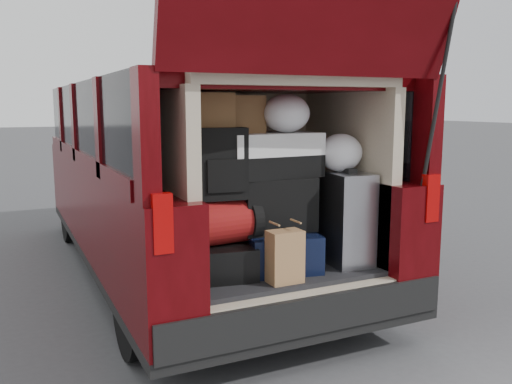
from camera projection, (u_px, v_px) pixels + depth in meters
The scene contains 15 objects.
ground at pixel (283, 356), 3.48m from camera, with size 80.00×80.00×0.00m, color #3E3E41.
minivan at pixel (189, 180), 4.99m from camera, with size 1.90×5.35×2.77m.
load_floor at pixel (264, 301), 3.68m from camera, with size 1.24×1.05×0.55m, color black.
black_hardshell at pixel (221, 258), 3.38m from camera, with size 0.37×0.50×0.20m, color black.
navy_hardshell at pixel (277, 248), 3.54m from camera, with size 0.45×0.55×0.24m, color black.
silver_roller at pixel (345, 218), 3.59m from camera, with size 0.25×0.41×0.61m, color silver.
kraft_bag at pixel (285, 257), 3.20m from camera, with size 0.20×0.13×0.31m, color #AC794D.
red_duffel at pixel (222, 221), 3.31m from camera, with size 0.43×0.28×0.28m, color maroon.
black_soft_case at pixel (275, 204), 3.48m from camera, with size 0.49×0.29×0.35m, color black.
backpack at pixel (220, 163), 3.24m from camera, with size 0.30×0.18×0.43m, color black.
twotone_duffel at pixel (270, 155), 3.46m from camera, with size 0.63×0.32×0.28m, color silver.
grocery_sack_lower at pixel (213, 110), 3.25m from camera, with size 0.22×0.18×0.20m, color brown.
grocery_sack_upper at pixel (242, 114), 3.41m from camera, with size 0.23×0.19×0.23m, color brown.
plastic_bag_center at pixel (286, 113), 3.44m from camera, with size 0.31×0.29×0.24m, color silver.
plastic_bag_right at pixel (341, 153), 3.55m from camera, with size 0.29×0.27×0.25m, color silver.
Camera 1 is at (-1.56, -2.88, 1.60)m, focal length 38.00 mm.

